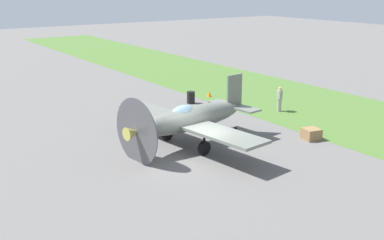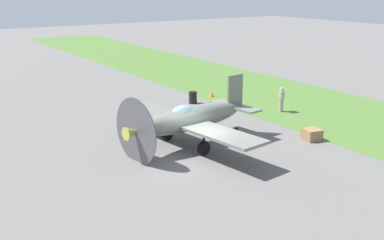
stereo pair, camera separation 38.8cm
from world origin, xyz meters
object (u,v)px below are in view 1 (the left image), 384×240
object	(u,v)px
airplane_lead	(190,119)
fuel_drum	(191,97)
runway_marker_cone	(209,94)
ground_crew_chief	(280,98)
supply_crate	(311,134)

from	to	relation	value
airplane_lead	fuel_drum	size ratio (longest dim) A/B	11.63
airplane_lead	runway_marker_cone	bearing A→B (deg)	-49.07
ground_crew_chief	runway_marker_cone	xyz separation A→B (m)	(6.31, 1.43, -0.69)
fuel_drum	runway_marker_cone	xyz separation A→B (m)	(0.94, -2.40, -0.23)
runway_marker_cone	airplane_lead	bearing A→B (deg)	138.26
fuel_drum	runway_marker_cone	distance (m)	2.59
ground_crew_chief	airplane_lead	bearing A→B (deg)	-33.92
airplane_lead	ground_crew_chief	distance (m)	9.63
airplane_lead	runway_marker_cone	distance (m)	11.86
airplane_lead	runway_marker_cone	world-z (taller)	airplane_lead
fuel_drum	runway_marker_cone	world-z (taller)	fuel_drum
fuel_drum	supply_crate	xyz separation A→B (m)	(-10.88, -0.93, -0.13)
fuel_drum	supply_crate	distance (m)	10.92
ground_crew_chief	fuel_drum	distance (m)	6.61
airplane_lead	runway_marker_cone	size ratio (longest dim) A/B	23.78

